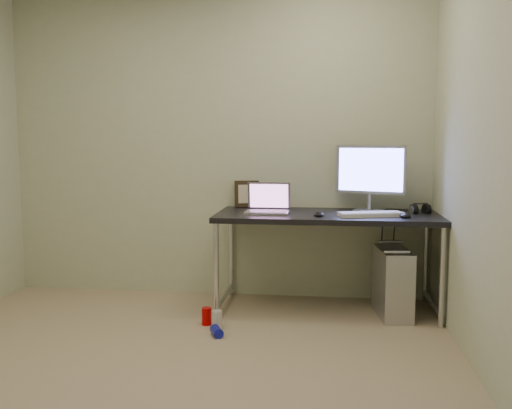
% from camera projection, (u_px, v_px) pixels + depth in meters
% --- Properties ---
extents(floor, '(3.50, 3.50, 0.00)m').
position_uv_depth(floor, '(158.00, 378.00, 3.14)').
color(floor, tan).
rests_on(floor, ground).
extents(wall_back, '(3.50, 0.02, 2.50)m').
position_uv_depth(wall_back, '(217.00, 146.00, 4.72)').
color(wall_back, beige).
rests_on(wall_back, ground).
extents(wall_right, '(0.02, 3.50, 2.50)m').
position_uv_depth(wall_right, '(501.00, 151.00, 2.78)').
color(wall_right, beige).
rests_on(wall_right, ground).
extents(desk, '(1.67, 0.73, 0.75)m').
position_uv_depth(desk, '(327.00, 223.00, 4.32)').
color(desk, black).
rests_on(desk, ground).
extents(tower_computer, '(0.27, 0.50, 0.53)m').
position_uv_depth(tower_computer, '(393.00, 282.00, 4.22)').
color(tower_computer, '#ABABAF').
rests_on(tower_computer, ground).
extents(cable_a, '(0.01, 0.16, 0.69)m').
position_uv_depth(cable_a, '(381.00, 252.00, 4.60)').
color(cable_a, black).
rests_on(cable_a, ground).
extents(cable_b, '(0.02, 0.11, 0.71)m').
position_uv_depth(cable_b, '(393.00, 255.00, 4.58)').
color(cable_b, black).
rests_on(cable_b, ground).
extents(can_red, '(0.09, 0.09, 0.12)m').
position_uv_depth(can_red, '(207.00, 316.00, 4.03)').
color(can_red, '#C50406').
rests_on(can_red, ground).
extents(can_white, '(0.07, 0.07, 0.13)m').
position_uv_depth(can_white, '(217.00, 320.00, 3.94)').
color(can_white, silver).
rests_on(can_white, ground).
extents(can_blue, '(0.11, 0.14, 0.07)m').
position_uv_depth(can_blue, '(217.00, 331.00, 3.80)').
color(can_blue, '#1318B0').
rests_on(can_blue, ground).
extents(laptop, '(0.33, 0.27, 0.23)m').
position_uv_depth(laptop, '(268.00, 206.00, 4.34)').
color(laptop, '#B1B2B9').
rests_on(laptop, desk).
extents(monitor, '(0.53, 0.22, 0.51)m').
position_uv_depth(monitor, '(370.00, 173.00, 4.41)').
color(monitor, '#B1B2B9').
rests_on(monitor, desk).
extents(keyboard, '(0.49, 0.28, 0.03)m').
position_uv_depth(keyboard, '(371.00, 214.00, 4.15)').
color(keyboard, silver).
rests_on(keyboard, desk).
extents(mouse_right, '(0.10, 0.14, 0.04)m').
position_uv_depth(mouse_right, '(405.00, 215.00, 4.07)').
color(mouse_right, black).
rests_on(mouse_right, desk).
extents(mouse_left, '(0.09, 0.13, 0.04)m').
position_uv_depth(mouse_left, '(319.00, 213.00, 4.15)').
color(mouse_left, black).
rests_on(mouse_left, desk).
extents(headphones, '(0.17, 0.10, 0.10)m').
position_uv_depth(headphones, '(420.00, 210.00, 4.31)').
color(headphones, black).
rests_on(headphones, desk).
extents(picture_frame, '(0.28, 0.13, 0.22)m').
position_uv_depth(picture_frame, '(251.00, 194.00, 4.71)').
color(picture_frame, black).
rests_on(picture_frame, desk).
extents(webcam, '(0.05, 0.04, 0.13)m').
position_uv_depth(webcam, '(276.00, 196.00, 4.62)').
color(webcam, silver).
rests_on(webcam, desk).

